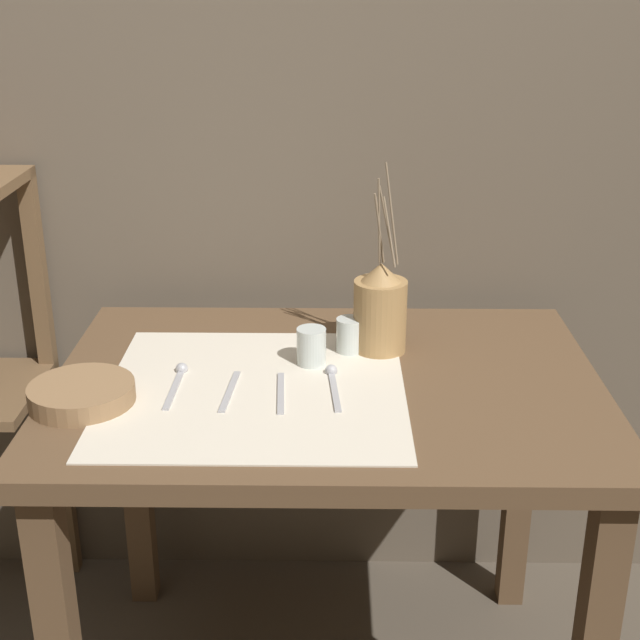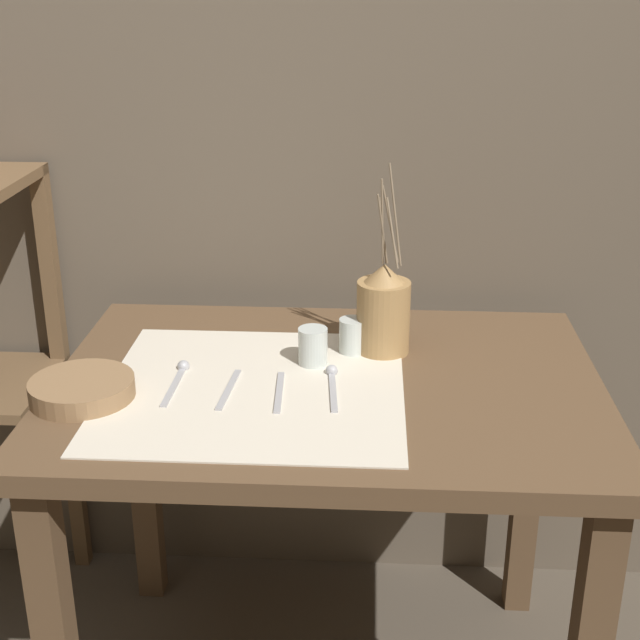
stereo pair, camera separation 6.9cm
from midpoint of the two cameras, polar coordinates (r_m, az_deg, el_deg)
name	(u,v)px [view 2 (the right image)]	position (r m, az deg, el deg)	size (l,w,h in m)	color
stone_wall_back	(339,105)	(2.03, 2.22, 13.58)	(7.00, 0.06, 2.40)	brown
wooden_table	(327,432)	(1.74, 1.60, -7.20)	(1.04, 0.75, 0.76)	brown
linen_cloth	(254,388)	(1.65, -3.02, -4.40)	(0.55, 0.54, 0.00)	beige
pitcher_with_flowers	(383,311)	(1.78, 5.19, 0.56)	(0.11, 0.11, 0.38)	#A87F4C
wooden_bowl	(82,389)	(1.66, -13.83, -4.33)	(0.19, 0.19, 0.04)	#8E6B47
glass_tumbler_near	(313,346)	(1.73, 0.69, -1.69)	(0.06, 0.06, 0.07)	silver
glass_tumbler_far	(353,336)	(1.79, 3.21, -1.01)	(0.05, 0.05, 0.07)	silver
spoon_outer	(180,373)	(1.71, -7.80, -3.41)	(0.02, 0.18, 0.02)	#A8A8AD
knife_center	(229,389)	(1.64, -4.66, -4.46)	(0.02, 0.16, 0.00)	#A8A8AD
fork_inner	(279,392)	(1.63, -1.41, -4.64)	(0.02, 0.16, 0.00)	#A8A8AD
spoon_inner	(332,378)	(1.68, 1.97, -3.75)	(0.03, 0.18, 0.02)	#A8A8AD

